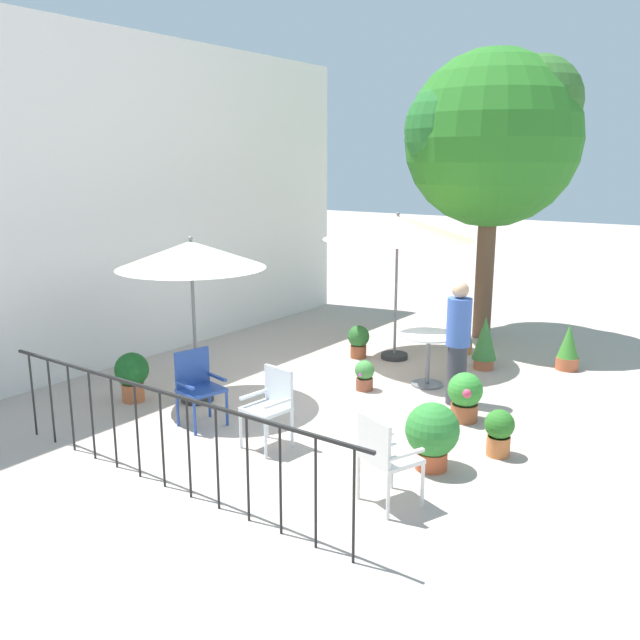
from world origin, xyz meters
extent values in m
plane|color=#B8A499|center=(0.00, 0.00, 0.00)|extent=(60.00, 60.00, 0.00)
cube|color=white|center=(0.00, 3.88, 2.55)|extent=(9.47, 0.30, 5.09)
cube|color=black|center=(-3.37, 0.00, 1.00)|extent=(0.03, 4.83, 0.03)
cylinder|color=black|center=(-3.37, -2.23, 0.50)|extent=(0.02, 0.02, 1.00)
cylinder|color=black|center=(-3.37, -1.86, 0.50)|extent=(0.02, 0.02, 1.00)
cylinder|color=black|center=(-3.37, -1.49, 0.50)|extent=(0.02, 0.02, 1.00)
cylinder|color=black|center=(-3.37, -1.12, 0.50)|extent=(0.02, 0.02, 1.00)
cylinder|color=black|center=(-3.37, -0.74, 0.50)|extent=(0.02, 0.02, 1.00)
cylinder|color=black|center=(-3.37, -0.37, 0.50)|extent=(0.02, 0.02, 1.00)
cylinder|color=black|center=(-3.37, 0.00, 0.50)|extent=(0.02, 0.02, 1.00)
cylinder|color=black|center=(-3.37, 0.37, 0.50)|extent=(0.02, 0.02, 1.00)
cylinder|color=black|center=(-3.37, 0.74, 0.50)|extent=(0.02, 0.02, 1.00)
cylinder|color=black|center=(-3.37, 1.12, 0.50)|extent=(0.02, 0.02, 1.00)
cylinder|color=black|center=(-3.37, 1.49, 0.50)|extent=(0.02, 0.02, 1.00)
cylinder|color=black|center=(-3.37, 1.86, 0.50)|extent=(0.02, 0.02, 1.00)
cylinder|color=black|center=(-3.37, 2.23, 0.50)|extent=(0.02, 0.02, 1.00)
cylinder|color=brown|center=(4.06, -0.24, 1.24)|extent=(0.32, 0.32, 2.47)
sphere|color=#297222|center=(4.06, -0.24, 3.53)|extent=(3.03, 3.03, 3.03)
sphere|color=#1E7B1C|center=(4.81, 0.06, 3.23)|extent=(1.82, 1.82, 1.82)
sphere|color=#266D2B|center=(3.45, 0.21, 3.68)|extent=(1.66, 1.66, 1.66)
sphere|color=#316729|center=(4.21, -0.92, 4.14)|extent=(1.51, 1.51, 1.51)
cylinder|color=#2D2D2D|center=(1.88, 0.36, 0.04)|extent=(0.44, 0.44, 0.08)
cylinder|color=slate|center=(1.88, 0.36, 1.16)|extent=(0.04, 0.04, 2.33)
cone|color=beige|center=(1.88, 0.36, 2.14)|extent=(2.37, 2.37, 0.37)
sphere|color=slate|center=(1.88, 0.36, 2.36)|extent=(0.06, 0.06, 0.06)
cylinder|color=#2D2D2D|center=(-1.43, 1.53, 0.04)|extent=(0.44, 0.44, 0.08)
cylinder|color=slate|center=(-1.43, 1.53, 1.08)|extent=(0.04, 0.04, 2.16)
cone|color=beige|center=(-1.43, 1.53, 1.99)|extent=(1.93, 1.93, 0.35)
sphere|color=slate|center=(-1.43, 1.53, 2.19)|extent=(0.06, 0.06, 0.06)
cylinder|color=silver|center=(0.97, -0.70, 0.75)|extent=(0.83, 0.83, 0.02)
cylinder|color=slate|center=(0.97, -0.70, 0.37)|extent=(0.06, 0.06, 0.74)
cylinder|color=slate|center=(0.97, -0.70, 0.01)|extent=(0.46, 0.46, 0.03)
cube|color=#274799|center=(-2.02, 0.83, 0.46)|extent=(0.57, 0.52, 0.04)
cube|color=#274799|center=(-1.98, 1.02, 0.70)|extent=(0.47, 0.14, 0.45)
cube|color=#274799|center=(-2.24, 0.88, 0.58)|extent=(0.12, 0.38, 0.03)
cube|color=#274799|center=(-1.80, 0.78, 0.58)|extent=(0.12, 0.38, 0.03)
cylinder|color=#274799|center=(-2.28, 0.69, 0.22)|extent=(0.04, 0.04, 0.44)
cylinder|color=#274799|center=(-1.84, 0.59, 0.22)|extent=(0.04, 0.04, 0.44)
cylinder|color=#274799|center=(-2.20, 1.07, 0.22)|extent=(0.04, 0.04, 0.44)
cylinder|color=#274799|center=(-1.76, 0.97, 0.22)|extent=(0.04, 0.04, 0.44)
cube|color=silver|center=(-2.35, -1.98, 0.46)|extent=(0.59, 0.62, 0.04)
cube|color=silver|center=(-2.54, -1.91, 0.69)|extent=(0.21, 0.45, 0.41)
cube|color=silver|center=(-2.43, -2.19, 0.58)|extent=(0.38, 0.18, 0.03)
cube|color=silver|center=(-2.27, -1.77, 0.58)|extent=(0.38, 0.18, 0.03)
cylinder|color=silver|center=(-2.25, -2.27, 0.22)|extent=(0.04, 0.04, 0.44)
cylinder|color=silver|center=(-2.08, -1.85, 0.22)|extent=(0.04, 0.04, 0.44)
cylinder|color=silver|center=(-2.62, -2.12, 0.22)|extent=(0.04, 0.04, 0.44)
cylinder|color=silver|center=(-2.45, -1.70, 0.22)|extent=(0.04, 0.04, 0.44)
cube|color=silver|center=(-2.06, -0.22, 0.46)|extent=(0.49, 0.49, 0.04)
cube|color=silver|center=(-1.86, -0.24, 0.69)|extent=(0.09, 0.42, 0.41)
cube|color=silver|center=(-2.03, -0.02, 0.58)|extent=(0.40, 0.09, 0.03)
cube|color=silver|center=(-2.08, -0.42, 0.58)|extent=(0.40, 0.09, 0.03)
cylinder|color=silver|center=(-2.24, 0.01, 0.22)|extent=(0.04, 0.04, 0.44)
cylinder|color=silver|center=(-2.28, -0.40, 0.22)|extent=(0.04, 0.04, 0.44)
cylinder|color=silver|center=(-1.83, -0.04, 0.22)|extent=(0.04, 0.04, 0.44)
cylinder|color=silver|center=(-1.88, -0.45, 0.22)|extent=(0.04, 0.04, 0.44)
cylinder|color=#B55A38|center=(2.92, -2.12, 0.10)|extent=(0.34, 0.34, 0.20)
cylinder|color=#382819|center=(2.92, -2.12, 0.19)|extent=(0.30, 0.30, 0.02)
cone|color=#3A852E|center=(2.92, -2.12, 0.45)|extent=(0.32, 0.32, 0.52)
cylinder|color=#AD5B3A|center=(2.20, -1.05, 0.08)|extent=(0.31, 0.31, 0.16)
cylinder|color=#382819|center=(2.20, -1.05, 0.15)|extent=(0.27, 0.27, 0.02)
cone|color=#336C31|center=(2.20, -1.05, 0.50)|extent=(0.38, 0.38, 0.68)
cylinder|color=#BE6238|center=(-1.94, 2.23, 0.12)|extent=(0.30, 0.30, 0.25)
cylinder|color=#382819|center=(-1.94, 2.23, 0.24)|extent=(0.26, 0.26, 0.02)
sphere|color=#1B5B23|center=(-1.94, 2.23, 0.44)|extent=(0.46, 0.46, 0.46)
cylinder|color=brown|center=(1.58, 0.87, 0.11)|extent=(0.26, 0.26, 0.21)
cylinder|color=#382819|center=(1.58, 0.87, 0.20)|extent=(0.23, 0.23, 0.02)
sphere|color=#275D26|center=(1.58, 0.87, 0.36)|extent=(0.36, 0.36, 0.36)
sphere|color=#E13968|center=(1.53, 0.77, 0.34)|extent=(0.10, 0.10, 0.10)
sphere|color=#E13968|center=(1.70, 0.84, 0.42)|extent=(0.07, 0.07, 0.07)
cylinder|color=#BF5230|center=(-1.45, -1.97, 0.10)|extent=(0.34, 0.34, 0.19)
cylinder|color=#382819|center=(-1.45, -1.97, 0.18)|extent=(0.30, 0.30, 0.02)
sphere|color=#2F8132|center=(-1.45, -1.97, 0.44)|extent=(0.57, 0.57, 0.57)
cylinder|color=brown|center=(0.26, -0.07, 0.09)|extent=(0.24, 0.24, 0.17)
cylinder|color=#382819|center=(0.26, -0.07, 0.16)|extent=(0.21, 0.21, 0.02)
sphere|color=#3D803A|center=(0.26, -0.07, 0.29)|extent=(0.28, 0.28, 0.28)
sphere|color=#BF46B4|center=(0.17, -0.11, 0.30)|extent=(0.06, 0.06, 0.06)
sphere|color=#BF46B4|center=(0.15, -0.08, 0.26)|extent=(0.07, 0.07, 0.07)
sphere|color=#BF46B4|center=(0.19, -0.03, 0.29)|extent=(0.08, 0.08, 0.08)
cylinder|color=#C66E3B|center=(-0.73, -2.42, 0.11)|extent=(0.26, 0.26, 0.22)
cylinder|color=#382819|center=(-0.73, -2.42, 0.21)|extent=(0.23, 0.23, 0.02)
sphere|color=#2C7124|center=(-0.73, -2.42, 0.36)|extent=(0.33, 0.33, 0.33)
cylinder|color=#BF733D|center=(2.83, -0.47, 0.10)|extent=(0.22, 0.22, 0.19)
cylinder|color=#382819|center=(2.83, -0.47, 0.18)|extent=(0.19, 0.19, 0.02)
cone|color=#377432|center=(2.83, -0.47, 0.49)|extent=(0.21, 0.21, 0.59)
cylinder|color=#97502F|center=(0.01, -1.69, 0.11)|extent=(0.34, 0.34, 0.22)
cylinder|color=#382819|center=(0.01, -1.69, 0.21)|extent=(0.30, 0.30, 0.02)
sphere|color=#338A30|center=(0.01, -1.69, 0.40)|extent=(0.43, 0.43, 0.43)
sphere|color=#D93F62|center=(-0.15, -1.78, 0.42)|extent=(0.12, 0.12, 0.12)
sphere|color=#D93F62|center=(0.09, -1.78, 0.44)|extent=(0.11, 0.11, 0.11)
sphere|color=#D93F62|center=(0.08, -1.80, 0.41)|extent=(0.09, 0.09, 0.09)
cylinder|color=#33333D|center=(0.51, -1.34, 0.40)|extent=(0.26, 0.26, 0.80)
cylinder|color=#3C5DB3|center=(0.51, -1.34, 1.12)|extent=(0.41, 0.41, 0.63)
sphere|color=tan|center=(0.51, -1.34, 1.54)|extent=(0.22, 0.22, 0.22)
camera|label=1|loc=(-7.42, -4.81, 3.14)|focal=37.59mm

